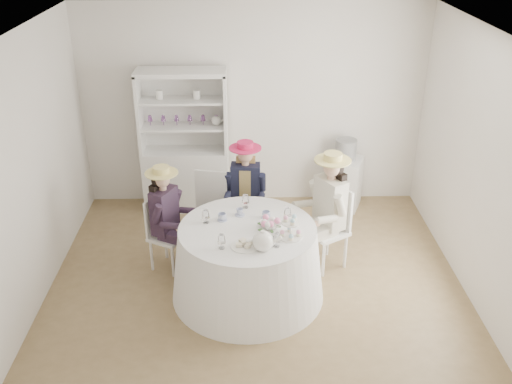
{
  "coord_description": "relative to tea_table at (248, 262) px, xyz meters",
  "views": [
    {
      "loc": [
        -0.12,
        -5.2,
        3.73
      ],
      "look_at": [
        0.0,
        0.1,
        1.05
      ],
      "focal_mm": 40.0,
      "sensor_mm": 36.0,
      "label": 1
    }
  ],
  "objects": [
    {
      "name": "flower_bowl",
      "position": [
        0.24,
        0.01,
        0.43
      ],
      "size": [
        0.27,
        0.27,
        0.05
      ],
      "primitive_type": "imported",
      "rotation": [
        0.0,
        0.0,
        0.34
      ],
      "color": "white",
      "rests_on": "tea_table"
    },
    {
      "name": "sandwich_plate",
      "position": [
        -0.03,
        -0.34,
        0.42
      ],
      "size": [
        0.27,
        0.27,
        0.06
      ],
      "rotation": [
        0.0,
        0.0,
        0.25
      ],
      "color": "white",
      "rests_on": "tea_table"
    },
    {
      "name": "side_table",
      "position": [
        1.32,
        1.98,
        -0.06
      ],
      "size": [
        0.57,
        0.57,
        0.69
      ],
      "primitive_type": "cube",
      "rotation": [
        0.0,
        0.0,
        -0.37
      ],
      "color": "silver",
      "rests_on": "ground"
    },
    {
      "name": "stemware_set",
      "position": [
        0.0,
        0.0,
        0.48
      ],
      "size": [
        0.92,
        0.89,
        0.15
      ],
      "color": "white",
      "rests_on": "tea_table"
    },
    {
      "name": "wall_right",
      "position": [
        2.34,
        0.23,
        0.95
      ],
      "size": [
        0.0,
        4.5,
        4.5
      ],
      "primitive_type": "plane",
      "rotation": [
        1.57,
        0.0,
        -1.57
      ],
      "color": "silver",
      "rests_on": "ground"
    },
    {
      "name": "hutch",
      "position": [
        -0.8,
        2.0,
        0.28
      ],
      "size": [
        1.23,
        0.69,
        1.91
      ],
      "rotation": [
        0.0,
        0.0,
        -0.25
      ],
      "color": "silver",
      "rests_on": "ground"
    },
    {
      "name": "ceiling",
      "position": [
        0.09,
        0.23,
        2.3
      ],
      "size": [
        4.5,
        4.5,
        0.0
      ],
      "primitive_type": "plane",
      "rotation": [
        3.14,
        0.0,
        0.0
      ],
      "color": "white",
      "rests_on": "wall_back"
    },
    {
      "name": "ground",
      "position": [
        0.09,
        0.23,
        -0.4
      ],
      "size": [
        4.5,
        4.5,
        0.0
      ],
      "primitive_type": "plane",
      "color": "brown",
      "rests_on": "ground"
    },
    {
      "name": "flower_arrangement",
      "position": [
        0.21,
        -0.05,
        0.49
      ],
      "size": [
        0.17,
        0.17,
        0.06
      ],
      "rotation": [
        0.0,
        0.0,
        0.12
      ],
      "color": "pink",
      "rests_on": "tea_table"
    },
    {
      "name": "guest_mid",
      "position": [
        -0.01,
        1.03,
        0.35
      ],
      "size": [
        0.48,
        0.5,
        1.32
      ],
      "rotation": [
        0.0,
        0.0,
        -0.07
      ],
      "color": "silver",
      "rests_on": "ground"
    },
    {
      "name": "wall_left",
      "position": [
        -2.16,
        0.23,
        0.95
      ],
      "size": [
        0.0,
        4.5,
        4.5
      ],
      "primitive_type": "plane",
      "rotation": [
        1.57,
        0.0,
        1.57
      ],
      "color": "silver",
      "rests_on": "ground"
    },
    {
      "name": "wall_back",
      "position": [
        0.09,
        2.23,
        0.95
      ],
      "size": [
        4.5,
        0.0,
        4.5
      ],
      "primitive_type": "plane",
      "rotation": [
        1.57,
        0.0,
        0.0
      ],
      "color": "silver",
      "rests_on": "ground"
    },
    {
      "name": "hatbox",
      "position": [
        1.32,
        1.98,
        0.43
      ],
      "size": [
        0.32,
        0.32,
        0.28
      ],
      "primitive_type": "cylinder",
      "rotation": [
        0.0,
        0.0,
        -0.19
      ],
      "color": "black",
      "rests_on": "side_table"
    },
    {
      "name": "cupcake_stand",
      "position": [
        0.42,
        -0.18,
        0.49
      ],
      "size": [
        0.24,
        0.24,
        0.22
      ],
      "rotation": [
        0.0,
        0.0,
        -0.23
      ],
      "color": "white",
      "rests_on": "tea_table"
    },
    {
      "name": "wall_front",
      "position": [
        0.09,
        -1.77,
        0.95
      ],
      "size": [
        4.5,
        0.0,
        4.5
      ],
      "primitive_type": "plane",
      "rotation": [
        -1.57,
        0.0,
        0.0
      ],
      "color": "silver",
      "rests_on": "ground"
    },
    {
      "name": "spare_chair",
      "position": [
        -0.4,
        1.13,
        0.12
      ],
      "size": [
        0.48,
        0.48,
        0.98
      ],
      "rotation": [
        0.0,
        0.0,
        2.92
      ],
      "color": "silver",
      "rests_on": "ground"
    },
    {
      "name": "table_teapot",
      "position": [
        0.14,
        -0.39,
        0.5
      ],
      "size": [
        0.28,
        0.2,
        0.21
      ],
      "rotation": [
        0.0,
        0.0,
        -0.32
      ],
      "color": "white",
      "rests_on": "tea_table"
    },
    {
      "name": "teacup_b",
      "position": [
        -0.08,
        0.27,
        0.44
      ],
      "size": [
        0.09,
        0.09,
        0.07
      ],
      "primitive_type": "imported",
      "rotation": [
        0.0,
        0.0,
        0.29
      ],
      "color": "white",
      "rests_on": "tea_table"
    },
    {
      "name": "teacup_c",
      "position": [
        0.2,
        0.2,
        0.44
      ],
      "size": [
        0.11,
        0.11,
        0.07
      ],
      "primitive_type": "imported",
      "rotation": [
        0.0,
        0.0,
        -0.33
      ],
      "color": "white",
      "rests_on": "tea_table"
    },
    {
      "name": "guest_right",
      "position": [
        0.89,
        0.52,
        0.39
      ],
      "size": [
        0.6,
        0.55,
        1.4
      ],
      "rotation": [
        0.0,
        0.0,
        -1.02
      ],
      "color": "silver",
      "rests_on": "ground"
    },
    {
      "name": "guest_left",
      "position": [
        -0.89,
        0.52,
        0.31
      ],
      "size": [
        0.53,
        0.48,
        1.26
      ],
      "rotation": [
        0.0,
        0.0,
        1.09
      ],
      "color": "silver",
      "rests_on": "ground"
    },
    {
      "name": "teacup_a",
      "position": [
        -0.26,
        0.17,
        0.44
      ],
      "size": [
        0.09,
        0.09,
        0.07
      ],
      "primitive_type": "imported",
      "rotation": [
        0.0,
        0.0,
        -0.02
      ],
      "color": "white",
      "rests_on": "tea_table"
    },
    {
      "name": "tea_table",
      "position": [
        0.0,
        0.0,
        0.0
      ],
      "size": [
        1.61,
        1.61,
        0.81
      ],
      "rotation": [
        0.0,
        0.0,
        0.42
      ],
      "color": "white",
      "rests_on": "ground"
    }
  ]
}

